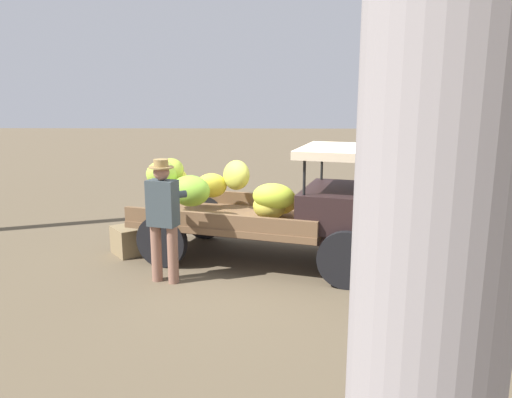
# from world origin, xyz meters

# --- Properties ---
(ground_plane) EXTENTS (60.00, 60.00, 0.00)m
(ground_plane) POSITION_xyz_m (0.00, 0.00, 0.00)
(ground_plane) COLOR brown
(truck) EXTENTS (4.66, 2.77, 1.84)m
(truck) POSITION_xyz_m (0.17, 0.01, 0.91)
(truck) COLOR black
(truck) RESTS_ON ground
(farmer) EXTENTS (0.55, 0.51, 1.74)m
(farmer) POSITION_xyz_m (-1.50, -0.86, 0.99)
(farmer) COLOR #8B614F
(farmer) RESTS_ON ground
(wooden_crate) EXTENTS (0.65, 0.68, 0.46)m
(wooden_crate) POSITION_xyz_m (-2.37, 0.35, 0.23)
(wooden_crate) COLOR olive
(wooden_crate) RESTS_ON ground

